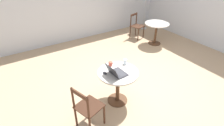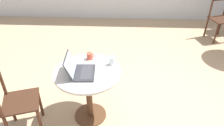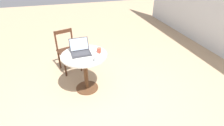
{
  "view_description": "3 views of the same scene",
  "coord_description": "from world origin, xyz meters",
  "px_view_note": "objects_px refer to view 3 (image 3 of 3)",
  "views": [
    {
      "loc": [
        -2.3,
        -2.38,
        2.59
      ],
      "look_at": [
        -0.58,
        0.29,
        0.63
      ],
      "focal_mm": 28.0,
      "sensor_mm": 36.0,
      "label": 1
    },
    {
      "loc": [
        -0.36,
        -2.18,
        2.19
      ],
      "look_at": [
        -0.47,
        0.13,
        0.64
      ],
      "focal_mm": 35.0,
      "sensor_mm": 36.0,
      "label": 2
    },
    {
      "loc": [
        1.87,
        -0.42,
        2.12
      ],
      "look_at": [
        -0.41,
        0.22,
        0.69
      ],
      "focal_mm": 28.0,
      "sensor_mm": 36.0,
      "label": 3
    }
  ],
  "objects_px": {
    "chair_near_left": "(68,51)",
    "laptop": "(80,51)",
    "cafe_table_near": "(85,63)",
    "mouse": "(87,47)",
    "mug": "(99,50)",
    "drinking_glass": "(96,58)"
  },
  "relations": [
    {
      "from": "cafe_table_near",
      "to": "mouse",
      "type": "relative_size",
      "value": 7.78
    },
    {
      "from": "mug",
      "to": "drinking_glass",
      "type": "height_order",
      "value": "drinking_glass"
    },
    {
      "from": "cafe_table_near",
      "to": "chair_near_left",
      "type": "height_order",
      "value": "chair_near_left"
    },
    {
      "from": "drinking_glass",
      "to": "chair_near_left",
      "type": "bearing_deg",
      "value": -158.89
    },
    {
      "from": "chair_near_left",
      "to": "mug",
      "type": "distance_m",
      "value": 0.99
    },
    {
      "from": "cafe_table_near",
      "to": "drinking_glass",
      "type": "height_order",
      "value": "drinking_glass"
    },
    {
      "from": "chair_near_left",
      "to": "laptop",
      "type": "distance_m",
      "value": 0.81
    },
    {
      "from": "mouse",
      "to": "mug",
      "type": "bearing_deg",
      "value": 36.94
    },
    {
      "from": "laptop",
      "to": "mug",
      "type": "xyz_separation_m",
      "value": [
        0.07,
        0.31,
        -0.0
      ]
    },
    {
      "from": "chair_near_left",
      "to": "mug",
      "type": "relative_size",
      "value": 7.82
    },
    {
      "from": "mouse",
      "to": "mug",
      "type": "relative_size",
      "value": 0.91
    },
    {
      "from": "chair_near_left",
      "to": "laptop",
      "type": "height_order",
      "value": "laptop"
    },
    {
      "from": "cafe_table_near",
      "to": "mug",
      "type": "bearing_deg",
      "value": 90.55
    },
    {
      "from": "chair_near_left",
      "to": "mouse",
      "type": "xyz_separation_m",
      "value": [
        0.54,
        0.34,
        0.3
      ]
    },
    {
      "from": "chair_near_left",
      "to": "drinking_glass",
      "type": "distance_m",
      "value": 1.18
    },
    {
      "from": "cafe_table_near",
      "to": "chair_near_left",
      "type": "xyz_separation_m",
      "value": [
        -0.78,
        -0.25,
        -0.12
      ]
    },
    {
      "from": "laptop",
      "to": "mouse",
      "type": "distance_m",
      "value": 0.22
    },
    {
      "from": "chair_near_left",
      "to": "mug",
      "type": "xyz_separation_m",
      "value": [
        0.78,
        0.52,
        0.33
      ]
    },
    {
      "from": "cafe_table_near",
      "to": "mug",
      "type": "height_order",
      "value": "mug"
    },
    {
      "from": "mug",
      "to": "mouse",
      "type": "bearing_deg",
      "value": -143.06
    },
    {
      "from": "mouse",
      "to": "mug",
      "type": "xyz_separation_m",
      "value": [
        0.24,
        0.18,
        0.03
      ]
    },
    {
      "from": "chair_near_left",
      "to": "laptop",
      "type": "bearing_deg",
      "value": 16.17
    }
  ]
}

